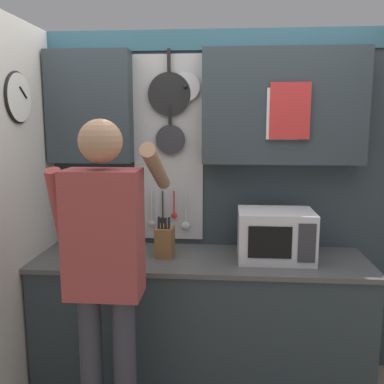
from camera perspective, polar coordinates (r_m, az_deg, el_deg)
The scene contains 8 objects.
ground_plane at distance 3.19m, azimuth 1.13°, elevation -23.93°, with size 14.00×14.00×0.00m, color #756651.
base_cabinet_counter at distance 2.97m, azimuth 1.15°, elevation -16.89°, with size 2.14×0.63×0.88m.
back_wall_unit at distance 2.95m, azimuth 2.08°, elevation 4.19°, with size 2.71×0.23×2.35m.
side_wall at distance 2.64m, azimuth -23.67°, elevation -3.65°, with size 0.07×1.60×2.35m.
microwave at distance 2.77m, azimuth 11.07°, elevation -5.65°, with size 0.47×0.35×0.32m.
knife_block at distance 2.80m, azimuth -3.64°, elevation -6.59°, with size 0.12×0.15×0.27m.
utensil_crock at distance 2.88m, azimuth -10.86°, elevation -6.69°, with size 0.12×0.12×0.33m.
person at distance 2.25m, azimuth -11.51°, elevation -8.68°, with size 0.54×0.65×1.76m.
Camera 1 is at (0.16, -2.66, 1.75)m, focal length 40.00 mm.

